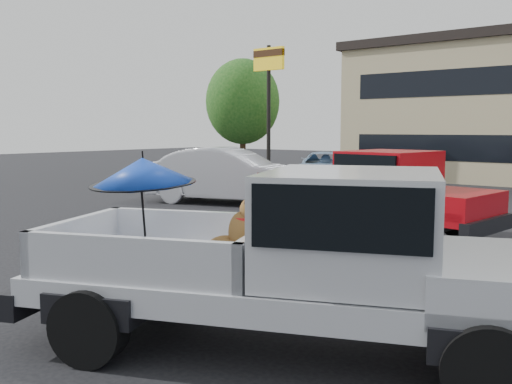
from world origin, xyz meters
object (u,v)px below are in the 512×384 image
red_pickup (382,189)px  tree_left (243,102)px  blue_suv (325,169)px  silver_sedan (229,176)px  silver_pickup (326,252)px  motel_sign (269,76)px

red_pickup → tree_left: bearing=145.8°
tree_left → blue_suv: (7.56, -3.91, -3.05)m
silver_sedan → blue_suv: bearing=-12.5°
silver_pickup → silver_sedan: bearing=113.0°
blue_suv → motel_sign: bearing=138.5°
silver_sedan → motel_sign: bearing=11.3°
motel_sign → blue_suv: motel_sign is taller
silver_pickup → red_pickup: silver_pickup is taller
silver_pickup → silver_sedan: (-8.58, 8.39, -0.19)m
motel_sign → silver_pickup: size_ratio=1.00×
tree_left → blue_suv: size_ratio=1.23×
motel_sign → tree_left: tree_left is taller
silver_pickup → silver_sedan: 12.00m
tree_left → silver_sedan: (8.14, -10.50, -2.87)m
red_pickup → silver_pickup: bearing=-61.6°
tree_left → red_pickup: bearing=-41.4°
red_pickup → blue_suv: bearing=134.9°
red_pickup → blue_suv: 10.93m
silver_pickup → blue_suv: size_ratio=1.23×
tree_left → red_pickup: (14.25, -12.55, -2.73)m
silver_sedan → blue_suv: size_ratio=1.07×
motel_sign → tree_left: size_ratio=1.00×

